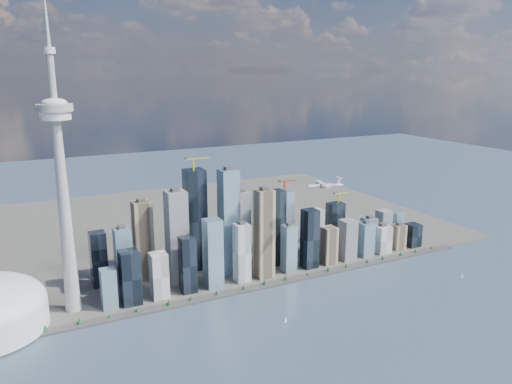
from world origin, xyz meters
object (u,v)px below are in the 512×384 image
needle_tower (62,181)px  airplane (324,185)px  sailboat_east (462,276)px  sailboat_west (286,320)px

needle_tower → airplane: (465.63, -83.91, -39.01)m
needle_tower → airplane: 474.74m
airplane → sailboat_east: airplane is taller
needle_tower → sailboat_east: size_ratio=51.01×
sailboat_east → sailboat_west: bearing=-158.3°
airplane → sailboat_east: size_ratio=7.18×
needle_tower → sailboat_west: (313.63, -201.72, -232.41)m
airplane → sailboat_east: bearing=-10.1°
needle_tower → sailboat_east: 793.09m
needle_tower → sailboat_west: 439.40m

